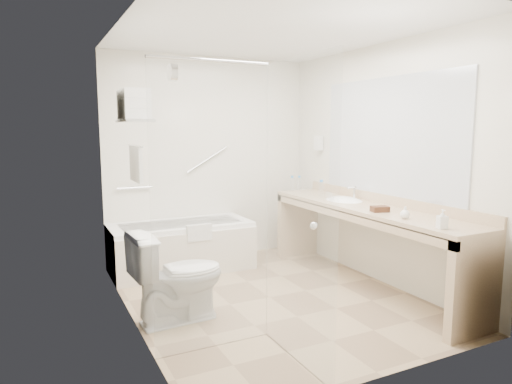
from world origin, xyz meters
name	(u,v)px	position (x,y,z in m)	size (l,w,h in m)	color
floor	(270,297)	(0.00, 0.00, 0.00)	(3.20, 3.20, 0.00)	tan
ceiling	(271,31)	(0.00, 0.00, 2.50)	(2.60, 3.20, 0.10)	silver
wall_back	(210,159)	(0.00, 1.60, 1.25)	(2.60, 0.10, 2.50)	beige
wall_front	(391,190)	(0.00, -1.60, 1.25)	(2.60, 0.10, 2.50)	beige
wall_left	(129,176)	(-1.30, 0.00, 1.25)	(0.10, 3.20, 2.50)	beige
wall_right	(378,165)	(1.30, 0.00, 1.25)	(0.10, 3.20, 2.50)	beige
bathtub	(182,246)	(-0.50, 1.24, 0.28)	(1.60, 0.73, 0.59)	white
grab_bar_short	(134,188)	(-0.95, 1.56, 0.95)	(0.03, 0.03, 0.40)	silver
grab_bar_long	(207,160)	(-0.05, 1.56, 1.25)	(0.03, 0.03, 0.60)	silver
shower_enclosure	(253,210)	(-0.63, -0.93, 1.07)	(0.96, 0.91, 2.11)	silver
towel_shelf	(134,115)	(-1.17, 0.35, 1.75)	(0.24, 0.55, 0.81)	silver
vanity_counter	(365,226)	(1.02, -0.15, 0.64)	(0.55, 2.70, 0.95)	tan
sink	(344,203)	(1.05, 0.25, 0.82)	(0.40, 0.52, 0.14)	white
faucet	(355,192)	(1.20, 0.25, 0.93)	(0.03, 0.03, 0.14)	silver
mirror	(388,137)	(1.29, -0.15, 1.55)	(0.02, 2.00, 1.20)	#B5BAC2
hairdryer_unit	(319,143)	(1.25, 1.05, 1.45)	(0.08, 0.10, 0.18)	silver
toilet	(178,277)	(-0.95, -0.12, 0.39)	(0.44, 0.79, 0.78)	white
amenity_basket	(380,209)	(0.93, -0.47, 0.88)	(0.16, 0.11, 0.05)	#442618
soap_bottle_a	(442,224)	(0.86, -1.26, 0.89)	(0.07, 0.15, 0.07)	silver
soap_bottle_b	(405,214)	(0.90, -0.83, 0.89)	(0.08, 0.11, 0.08)	silver
water_bottle_left	(321,190)	(0.92, 0.49, 0.94)	(0.06, 0.06, 0.21)	silver
water_bottle_mid	(299,184)	(1.00, 1.10, 0.94)	(0.06, 0.06, 0.19)	silver
water_bottle_right	(292,184)	(0.90, 1.10, 0.94)	(0.06, 0.06, 0.20)	silver
drinking_glass_near	(328,196)	(0.92, 0.35, 0.89)	(0.07, 0.07, 0.08)	silver
drinking_glass_far	(332,198)	(0.88, 0.23, 0.89)	(0.07, 0.07, 0.08)	silver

